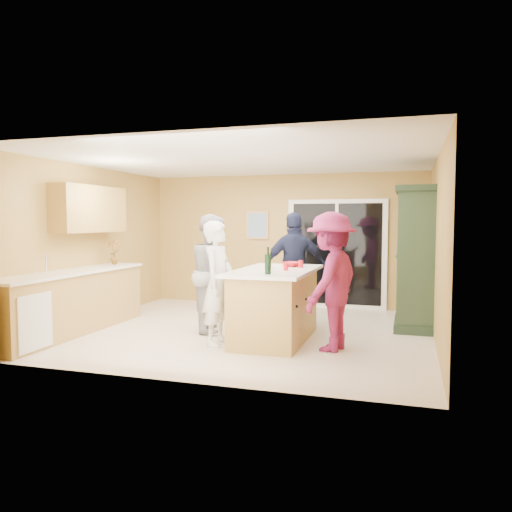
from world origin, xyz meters
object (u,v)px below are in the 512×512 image
(woman_white, at_px, (218,283))
(woman_navy, at_px, (295,268))
(kitchen_island, at_px, (275,307))
(woman_magenta, at_px, (331,281))
(woman_grey, at_px, (213,273))
(green_hutch, at_px, (416,260))

(woman_white, distance_m, woman_navy, 1.84)
(kitchen_island, height_order, woman_navy, woman_navy)
(woman_white, distance_m, woman_magenta, 1.52)
(woman_navy, relative_size, woman_magenta, 1.01)
(kitchen_island, height_order, woman_magenta, woman_magenta)
(woman_grey, xyz_separation_m, woman_navy, (1.07, 0.91, 0.02))
(woman_magenta, bearing_deg, kitchen_island, -94.31)
(green_hutch, distance_m, woman_navy, 1.91)
(green_hutch, distance_m, woman_magenta, 2.04)
(woman_grey, bearing_deg, woman_white, -176.70)
(woman_white, relative_size, woman_navy, 0.92)
(woman_grey, bearing_deg, woman_magenta, -131.29)
(green_hutch, height_order, woman_grey, green_hutch)
(woman_navy, bearing_deg, woman_white, 41.48)
(woman_navy, distance_m, woman_magenta, 1.75)
(kitchen_island, distance_m, green_hutch, 2.45)
(green_hutch, xyz_separation_m, woman_magenta, (-1.06, -1.73, -0.18))
(green_hutch, relative_size, woman_white, 1.31)
(green_hutch, bearing_deg, woman_navy, -174.32)
(green_hutch, bearing_deg, woman_white, -143.66)
(woman_white, relative_size, woman_grey, 0.94)
(kitchen_island, distance_m, woman_grey, 1.19)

